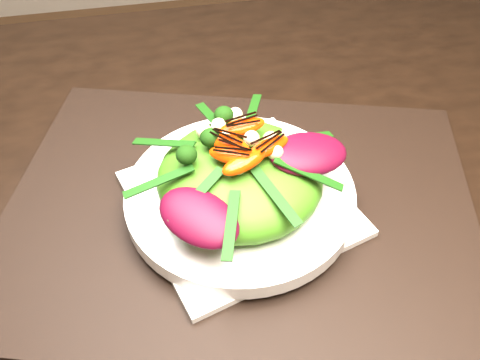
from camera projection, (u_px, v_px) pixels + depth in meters
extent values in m
cube|color=black|center=(79.00, 200.00, 0.65)|extent=(1.60, 0.90, 0.75)
cube|color=black|center=(240.00, 206.00, 0.62)|extent=(0.67, 0.58, 0.00)
cube|color=white|center=(240.00, 203.00, 0.61)|extent=(0.29, 0.29, 0.01)
cylinder|color=white|center=(240.00, 195.00, 0.60)|extent=(0.35, 0.35, 0.02)
ellipsoid|color=#417916|center=(240.00, 177.00, 0.58)|extent=(0.25, 0.25, 0.06)
ellipsoid|color=#410718|center=(308.00, 154.00, 0.56)|extent=(0.10, 0.07, 0.02)
ellipsoid|color=#FA3104|center=(222.00, 141.00, 0.56)|extent=(0.06, 0.03, 0.01)
sphere|color=#153409|center=(188.00, 145.00, 0.55)|extent=(0.04, 0.04, 0.03)
sphere|color=#FCE4B2|center=(268.00, 185.00, 0.52)|extent=(0.02, 0.02, 0.02)
cube|color=black|center=(222.00, 136.00, 0.56)|extent=(0.05, 0.01, 0.00)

